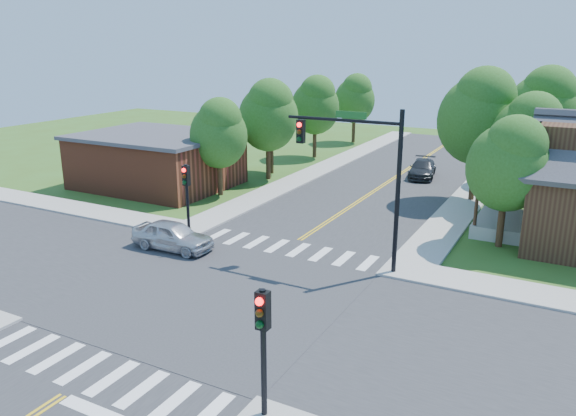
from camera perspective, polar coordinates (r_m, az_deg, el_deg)
The scene contains 24 objects.
ground at distance 22.95m, azimuth -7.46°, elevation -8.93°, with size 100.00×100.00×0.00m, color #3A591B.
road_ns at distance 22.95m, azimuth -7.46°, elevation -8.88°, with size 10.00×90.00×0.04m, color #2D2D30.
road_ew at distance 22.94m, azimuth -7.46°, elevation -8.87°, with size 90.00×10.00×0.04m, color #2D2D30.
intersection_patch at distance 22.95m, azimuth -7.46°, elevation -8.93°, with size 10.20×10.20×0.06m, color #2D2D30.
sidewalk_nw at distance 44.09m, azimuth -12.39°, elevation 3.32°, with size 40.00×40.00×0.14m.
crosswalk_north at distance 27.79m, azimuth -0.05°, elevation -4.07°, with size 8.85×2.00×0.01m.
crosswalk_south at distance 18.89m, azimuth -18.80°, elevation -15.55°, with size 8.85×2.00×0.01m.
centerline at distance 22.93m, azimuth -7.46°, elevation -8.83°, with size 0.30×90.00×0.01m.
signal_mast_ne at distance 24.36m, azimuth 7.43°, elevation 4.62°, with size 5.30×0.42×7.20m.
signal_pole_se at distance 14.80m, azimuth -2.58°, elevation -12.32°, with size 0.34×0.42×3.80m.
signal_pole_nw at distance 29.47m, azimuth -10.28°, elevation 2.19°, with size 0.34×0.42×3.80m.
building_nw at distance 40.75m, azimuth -13.17°, elevation 4.82°, with size 10.40×8.40×3.73m.
tree_e_a at distance 28.87m, azimuth 21.58°, elevation 4.39°, with size 3.89×3.69×6.61m.
tree_e_b at distance 35.10m, azimuth 23.21°, elevation 6.85°, with size 4.25×4.04×7.23m.
tree_e_c at distance 42.91m, azimuth 24.54°, elevation 9.26°, with size 4.95×4.70×8.41m.
tree_e_d at distance 52.13m, azimuth 25.16°, elevation 9.31°, with size 4.22×4.01×7.18m.
tree_w_a at distance 36.91m, azimuth -7.03°, elevation 7.70°, with size 3.83×3.64×6.51m.
tree_w_b at distance 43.09m, azimuth -1.68°, elevation 9.63°, with size 4.21×4.00×7.16m.
tree_w_c at distance 49.47m, azimuth 2.83°, elevation 10.54°, with size 4.24×4.03×7.21m.
tree_w_d at distance 57.63m, azimuth 6.84°, elevation 11.10°, with size 4.08×3.88×6.94m.
tree_house at distance 36.81m, azimuth 18.94°, elevation 8.99°, with size 5.00×4.75×8.50m.
tree_bldg at distance 41.17m, azimuth -2.01°, elevation 9.56°, with size 4.37×4.15×7.42m.
car_silver at distance 27.99m, azimuth -11.65°, elevation -2.82°, with size 4.22×1.78×1.43m, color silver.
car_dgrey at distance 43.54m, azimuth 13.50°, elevation 3.86°, with size 2.53×4.68×1.29m, color #282A2C.
Camera 1 is at (12.28, -16.75, 9.77)m, focal length 35.00 mm.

